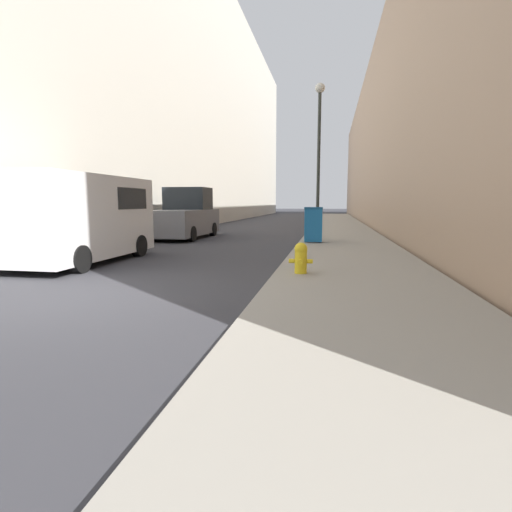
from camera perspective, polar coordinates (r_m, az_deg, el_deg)
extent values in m
plane|color=#333338|center=(7.52, -25.82, -5.38)|extent=(200.00, 200.00, 0.00)
cube|color=gray|center=(23.94, 11.93, 3.82)|extent=(3.44, 60.00, 0.14)
cube|color=beige|center=(35.85, -14.28, 20.12)|extent=(12.00, 60.00, 18.97)
cube|color=#9E7F66|center=(33.23, 25.91, 14.00)|extent=(12.00, 60.00, 11.42)
cylinder|color=yellow|center=(8.29, 6.41, -0.88)|extent=(0.25, 0.25, 0.46)
sphere|color=yellow|center=(8.25, 6.44, 1.02)|extent=(0.27, 0.27, 0.27)
cylinder|color=yellow|center=(8.24, 6.45, 1.57)|extent=(0.07, 0.07, 0.06)
cylinder|color=yellow|center=(8.10, 6.32, -0.91)|extent=(0.11, 0.12, 0.11)
cylinder|color=yellow|center=(8.30, 5.13, -0.69)|extent=(0.12, 0.09, 0.09)
cylinder|color=yellow|center=(8.27, 7.70, -0.76)|extent=(0.12, 0.09, 0.09)
cube|color=#19609E|center=(14.86, 8.21, 4.35)|extent=(0.64, 0.58, 1.18)
cube|color=navy|center=(14.83, 8.26, 6.78)|extent=(0.66, 0.60, 0.08)
cylinder|color=black|center=(15.15, 7.19, 2.39)|extent=(0.05, 0.16, 0.16)
cylinder|color=black|center=(15.13, 9.23, 2.34)|extent=(0.05, 0.16, 0.16)
cylinder|color=#2D332D|center=(17.04, 8.72, 3.09)|extent=(0.25, 0.25, 0.25)
cylinder|color=#2D332D|center=(17.06, 8.91, 12.54)|extent=(0.13, 0.13, 5.87)
sphere|color=silver|center=(17.60, 9.14, 22.63)|extent=(0.39, 0.39, 0.39)
cube|color=white|center=(11.58, -24.10, 5.18)|extent=(2.08, 4.67, 2.11)
cube|color=black|center=(12.45, -21.47, 7.64)|extent=(2.10, 1.63, 0.59)
cylinder|color=black|center=(13.38, -23.80, 1.52)|extent=(0.24, 0.64, 0.64)
cylinder|color=black|center=(12.39, -16.39, 1.42)|extent=(0.24, 0.64, 0.64)
cylinder|color=black|center=(11.12, -32.19, -0.13)|extent=(0.24, 0.64, 0.64)
cylinder|color=black|center=(9.91, -23.93, -0.41)|extent=(0.24, 0.64, 0.64)
cube|color=slate|center=(18.33, -10.51, 4.79)|extent=(2.09, 4.87, 1.10)
cube|color=black|center=(19.11, -9.66, 8.10)|extent=(1.92, 1.56, 1.01)
cylinder|color=black|center=(20.11, -11.54, 3.85)|extent=(0.24, 0.64, 0.64)
cylinder|color=black|center=(19.47, -6.20, 3.84)|extent=(0.24, 0.64, 0.64)
cylinder|color=black|center=(17.35, -15.27, 3.15)|extent=(0.24, 0.64, 0.64)
cylinder|color=black|center=(16.60, -9.20, 3.13)|extent=(0.24, 0.64, 0.64)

